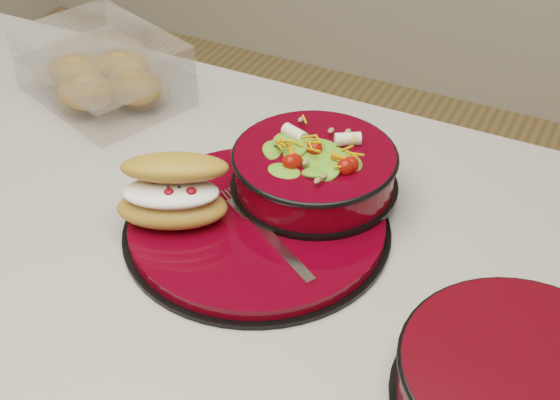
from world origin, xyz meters
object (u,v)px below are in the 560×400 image
at_px(croissant, 174,191).
at_px(extra_bowl, 522,382).
at_px(dinner_plate, 257,225).
at_px(fork, 268,234).
at_px(pastry_box, 103,71).
at_px(salad_bowl, 315,165).

distance_m(croissant, extra_bowl, 0.42).
relative_size(dinner_plate, fork, 2.07).
relative_size(croissant, fork, 0.96).
relative_size(croissant, pastry_box, 0.53).
bearing_deg(pastry_box, fork, -7.84).
xyz_separation_m(fork, extra_bowl, (0.30, -0.09, 0.01)).
height_order(salad_bowl, fork, salad_bowl).
height_order(dinner_plate, croissant, croissant).
bearing_deg(croissant, fork, -17.18).
height_order(dinner_plate, fork, fork).
distance_m(croissant, fork, 0.12).
height_order(croissant, extra_bowl, croissant).
height_order(dinner_plate, salad_bowl, salad_bowl).
bearing_deg(pastry_box, dinner_plate, -6.81).
bearing_deg(extra_bowl, dinner_plate, 161.60).
height_order(fork, extra_bowl, extra_bowl).
xyz_separation_m(dinner_plate, pastry_box, (-0.35, 0.18, 0.03)).
relative_size(dinner_plate, pastry_box, 1.15).
xyz_separation_m(salad_bowl, pastry_box, (-0.38, 0.09, -0.01)).
distance_m(pastry_box, extra_bowl, 0.73).
relative_size(salad_bowl, fork, 1.35).
bearing_deg(croissant, extra_bowl, -35.55).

